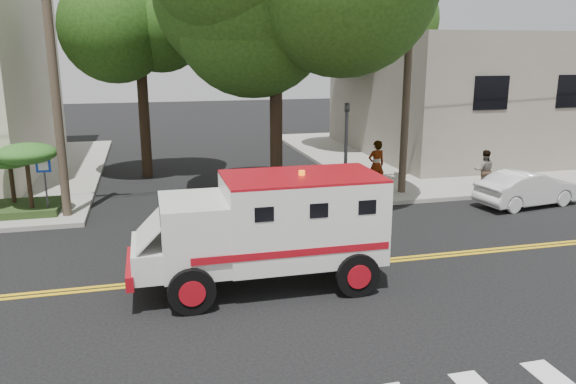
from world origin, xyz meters
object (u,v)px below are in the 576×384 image
object	(u,v)px
armored_truck	(270,225)
pedestrian_a	(376,165)
pedestrian_b	(484,170)
parked_sedan	(528,188)

from	to	relation	value
armored_truck	pedestrian_a	xyz separation A→B (m)	(5.84, 7.61, -0.38)
armored_truck	pedestrian_b	distance (m)	11.68
armored_truck	pedestrian_b	xyz separation A→B (m)	(9.74, 6.42, -0.55)
pedestrian_a	pedestrian_b	bearing A→B (deg)	156.34
parked_sedan	pedestrian_b	distance (m)	1.94
parked_sedan	pedestrian_b	xyz separation A→B (m)	(-0.57, 1.83, 0.30)
armored_truck	pedestrian_a	size ratio (longest dim) A/B	3.01
armored_truck	pedestrian_a	distance (m)	9.60
armored_truck	pedestrian_b	size ratio (longest dim) A/B	3.66
parked_sedan	pedestrian_a	world-z (taller)	pedestrian_a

